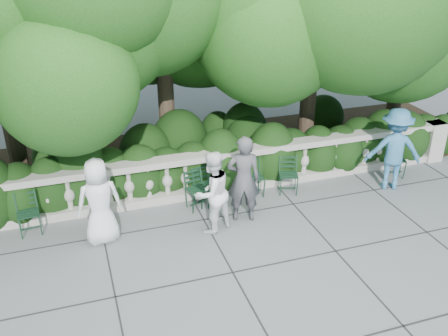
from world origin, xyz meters
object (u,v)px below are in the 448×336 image
object	(u,v)px
chair_c	(256,199)
person_businessman	(99,202)
chair_b	(201,211)
chair_a	(33,237)
person_older_blue	(394,149)
person_casual_man	(212,192)
person_woman_grey	(243,179)
chair_d	(209,207)
chair_e	(395,179)
chair_f	(288,196)

from	to	relation	value
chair_c	person_businessman	xyz separation A→B (m)	(-3.32, -0.58, 0.84)
chair_b	chair_a	bearing A→B (deg)	166.96
person_businessman	person_older_blue	world-z (taller)	person_older_blue
person_casual_man	chair_b	bearing A→B (deg)	-112.57
chair_b	person_woman_grey	size ratio (longest dim) A/B	0.46
chair_a	person_older_blue	world-z (taller)	person_older_blue
chair_c	chair_d	bearing A→B (deg)	-177.43
chair_b	person_woman_grey	bearing A→B (deg)	-48.34
chair_b	person_casual_man	size ratio (longest dim) A/B	0.51
chair_e	person_businessman	xyz separation A→B (m)	(-6.78, -0.42, 0.84)
chair_f	person_casual_man	bearing A→B (deg)	-140.53
person_woman_grey	person_casual_man	distance (m)	0.73
chair_f	chair_c	bearing A→B (deg)	-170.16
chair_d	person_woman_grey	size ratio (longest dim) A/B	0.46
chair_a	chair_f	bearing A→B (deg)	-5.72
chair_c	chair_f	xyz separation A→B (m)	(0.73, -0.11, 0.00)
chair_d	person_older_blue	distance (m)	4.26
person_businessman	person_woman_grey	size ratio (longest dim) A/B	0.93
person_businessman	chair_a	bearing A→B (deg)	-27.09
chair_e	person_businessman	bearing A→B (deg)	-155.39
chair_a	person_woman_grey	bearing A→B (deg)	-13.95
chair_c	person_older_blue	size ratio (longest dim) A/B	0.45
person_woman_grey	chair_d	bearing A→B (deg)	-36.72
chair_a	chair_c	xyz separation A→B (m)	(4.61, 0.05, 0.00)
chair_a	chair_e	xyz separation A→B (m)	(8.07, -0.10, 0.00)
person_businessman	person_casual_man	bearing A→B (deg)	167.29
person_casual_man	chair_a	bearing A→B (deg)	-38.49
chair_b	person_older_blue	size ratio (longest dim) A/B	0.45
chair_b	person_older_blue	xyz separation A→B (m)	(4.35, -0.30, 0.94)
person_businessman	person_casual_man	distance (m)	2.08
chair_a	chair_b	xyz separation A→B (m)	(3.33, -0.09, 0.00)
chair_d	person_businessman	bearing A→B (deg)	178.54
chair_a	person_businessman	bearing A→B (deg)	-27.31
person_woman_grey	person_older_blue	distance (m)	3.63
chair_e	chair_d	bearing A→B (deg)	-160.66
chair_d	chair_f	size ratio (longest dim) A/B	1.00
chair_a	chair_c	bearing A→B (deg)	-4.43
chair_c	chair_b	bearing A→B (deg)	-172.52
person_woman_grey	person_casual_man	xyz separation A→B (m)	(-0.70, -0.18, -0.08)
chair_a	person_casual_man	size ratio (longest dim) A/B	0.51
chair_a	chair_c	size ratio (longest dim) A/B	1.00
person_woman_grey	chair_b	bearing A→B (deg)	-21.36
chair_d	person_woman_grey	distance (m)	1.23
chair_e	person_woman_grey	bearing A→B (deg)	-151.47
chair_a	chair_e	world-z (taller)	same
person_businessman	person_woman_grey	bearing A→B (deg)	172.98
chair_b	chair_e	distance (m)	4.74
chair_f	person_older_blue	size ratio (longest dim) A/B	0.45
chair_b	chair_d	size ratio (longest dim) A/B	1.00
chair_f	person_woman_grey	distance (m)	1.67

